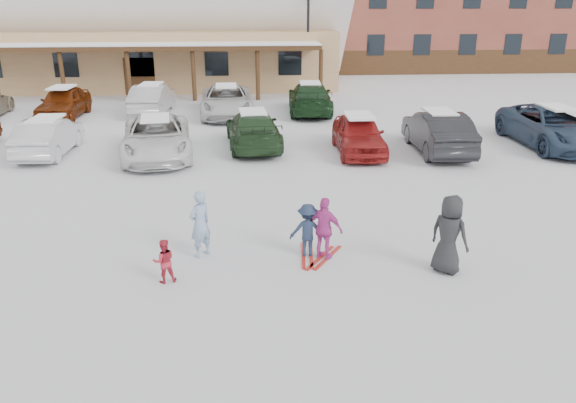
{
  "coord_description": "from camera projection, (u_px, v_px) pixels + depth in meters",
  "views": [
    {
      "loc": [
        -0.6,
        -11.52,
        5.6
      ],
      "look_at": [
        0.3,
        1.0,
        1.0
      ],
      "focal_mm": 35.0,
      "sensor_mm": 36.0,
      "label": 1
    }
  ],
  "objects": [
    {
      "name": "child_navy",
      "position": [
        308.0,
        230.0,
        12.66
      ],
      "size": [
        0.85,
        0.53,
        1.26
      ],
      "primitive_type": "imported",
      "rotation": [
        0.0,
        0.0,
        3.06
      ],
      "color": "#1D2A42",
      "rests_on": "ground"
    },
    {
      "name": "bystander_dark",
      "position": [
        449.0,
        234.0,
        11.85
      ],
      "size": [
        0.98,
        1.0,
        1.74
      ],
      "primitive_type": "imported",
      "rotation": [
        0.0,
        0.0,
        2.31
      ],
      "color": "#232325",
      "rests_on": "ground"
    },
    {
      "name": "parked_car_3",
      "position": [
        253.0,
        130.0,
        21.91
      ],
      "size": [
        2.33,
        4.99,
        1.41
      ],
      "primitive_type": "imported",
      "rotation": [
        0.0,
        0.0,
        3.22
      ],
      "color": "#223D20",
      "rests_on": "ground"
    },
    {
      "name": "parked_car_10",
      "position": [
        227.0,
        101.0,
        27.67
      ],
      "size": [
        2.67,
        5.48,
        1.5
      ],
      "primitive_type": "imported",
      "rotation": [
        0.0,
        0.0,
        0.03
      ],
      "color": "silver",
      "rests_on": "ground"
    },
    {
      "name": "conifer_3",
      "position": [
        316.0,
        2.0,
        52.61
      ],
      "size": [
        3.96,
        3.96,
        9.18
      ],
      "color": "black",
      "rests_on": "ground"
    },
    {
      "name": "toddler_red",
      "position": [
        164.0,
        261.0,
        11.55
      ],
      "size": [
        0.54,
        0.46,
        0.95
      ],
      "primitive_type": "imported",
      "rotation": [
        0.0,
        0.0,
        3.38
      ],
      "color": "#B82637",
      "rests_on": "ground"
    },
    {
      "name": "skis_child_magenta",
      "position": [
        324.0,
        258.0,
        12.74
      ],
      "size": [
        0.91,
        1.29,
        0.03
      ],
      "primitive_type": "cube",
      "rotation": [
        0.0,
        0.0,
        2.58
      ],
      "color": "#B12319",
      "rests_on": "ground"
    },
    {
      "name": "parked_car_6",
      "position": [
        554.0,
        127.0,
        21.97
      ],
      "size": [
        2.66,
        5.69,
        1.57
      ],
      "primitive_type": "imported",
      "rotation": [
        0.0,
        0.0,
        0.01
      ],
      "color": "#2D3F59",
      "rests_on": "ground"
    },
    {
      "name": "ground",
      "position": [
        278.0,
        258.0,
        12.76
      ],
      "size": [
        160.0,
        160.0,
        0.0
      ],
      "primitive_type": "plane",
      "color": "silver",
      "rests_on": "ground"
    },
    {
      "name": "day_lodge",
      "position": [
        118.0,
        23.0,
        36.98
      ],
      "size": [
        29.12,
        12.5,
        10.38
      ],
      "color": "tan",
      "rests_on": "ground"
    },
    {
      "name": "adult_skier",
      "position": [
        200.0,
        224.0,
        12.62
      ],
      "size": [
        0.67,
        0.67,
        1.57
      ],
      "primitive_type": "imported",
      "rotation": [
        0.0,
        0.0,
        3.91
      ],
      "color": "#86A1C1",
      "rests_on": "ground"
    },
    {
      "name": "parked_car_9",
      "position": [
        152.0,
        99.0,
        28.28
      ],
      "size": [
        1.8,
        4.55,
        1.48
      ],
      "primitive_type": "imported",
      "rotation": [
        0.0,
        0.0,
        3.09
      ],
      "color": "#AEADB2",
      "rests_on": "ground"
    },
    {
      "name": "parked_car_1",
      "position": [
        48.0,
        137.0,
        20.85
      ],
      "size": [
        1.49,
        4.21,
        1.38
      ],
      "primitive_type": "imported",
      "rotation": [
        0.0,
        0.0,
        3.13
      ],
      "color": "silver",
      "rests_on": "ground"
    },
    {
      "name": "child_magenta",
      "position": [
        325.0,
        229.0,
        12.5
      ],
      "size": [
        0.91,
        0.76,
        1.46
      ],
      "primitive_type": "imported",
      "rotation": [
        0.0,
        0.0,
        2.58
      ],
      "color": "#C63B97",
      "rests_on": "ground"
    },
    {
      "name": "lamp_post",
      "position": [
        308.0,
        32.0,
        33.37
      ],
      "size": [
        0.5,
        0.25,
        6.35
      ],
      "color": "black",
      "rests_on": "ground"
    },
    {
      "name": "parked_car_5",
      "position": [
        438.0,
        132.0,
        21.2
      ],
      "size": [
        1.78,
        4.78,
        1.56
      ],
      "primitive_type": "imported",
      "rotation": [
        0.0,
        0.0,
        3.12
      ],
      "color": "black",
      "rests_on": "ground"
    },
    {
      "name": "parked_car_2",
      "position": [
        157.0,
        137.0,
        20.58
      ],
      "size": [
        3.11,
        5.56,
        1.47
      ],
      "primitive_type": "imported",
      "rotation": [
        0.0,
        0.0,
        0.13
      ],
      "color": "white",
      "rests_on": "ground"
    },
    {
      "name": "parked_car_11",
      "position": [
        310.0,
        98.0,
        28.35
      ],
      "size": [
        2.46,
        5.37,
        1.52
      ],
      "primitive_type": "imported",
      "rotation": [
        0.0,
        0.0,
        3.08
      ],
      "color": "#173519",
      "rests_on": "ground"
    },
    {
      "name": "skis_child_navy",
      "position": [
        307.0,
        255.0,
        12.87
      ],
      "size": [
        0.32,
        1.41,
        0.03
      ],
      "primitive_type": "cube",
      "rotation": [
        0.0,
        0.0,
        3.06
      ],
      "color": "#B12319",
      "rests_on": "ground"
    },
    {
      "name": "parked_car_4",
      "position": [
        359.0,
        134.0,
        21.09
      ],
      "size": [
        1.8,
        4.27,
        1.44
      ],
      "primitive_type": "imported",
      "rotation": [
        0.0,
        0.0,
        -0.02
      ],
      "color": "maroon",
      "rests_on": "ground"
    },
    {
      "name": "parked_car_8",
      "position": [
        64.0,
        102.0,
        27.31
      ],
      "size": [
        1.89,
        4.41,
        1.48
      ],
      "primitive_type": "imported",
      "rotation": [
        0.0,
        0.0,
        -0.03
      ],
      "color": "#662408",
      "rests_on": "ground"
    }
  ]
}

